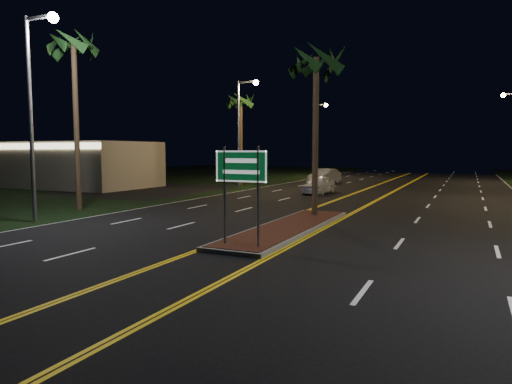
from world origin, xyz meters
The scene contains 13 objects.
ground centered at (0.00, 0.00, 0.00)m, with size 120.00×120.00×0.00m, color black.
grass_left centered at (-30.00, 25.00, 0.00)m, with size 40.00×110.00×0.01m, color black.
median_island centered at (0.00, 7.00, 0.08)m, with size 2.25×10.25×0.17m.
highway_sign centered at (0.00, 2.80, 2.40)m, with size 1.80×0.08×3.20m.
commercial_building centered at (-26.00, 19.99, 2.00)m, with size 15.00×8.12×4.00m.
streetlight_left_near centered at (-10.61, 4.00, 5.66)m, with size 1.91×0.44×9.00m.
streetlight_left_mid centered at (-10.61, 24.00, 5.66)m, with size 1.91×0.44×9.00m.
streetlight_left_far centered at (-10.61, 44.00, 5.66)m, with size 1.91×0.44×9.00m.
palm_median centered at (0.00, 10.50, 7.28)m, with size 2.40×2.40×8.30m.
palm_left_near centered at (-12.50, 8.00, 8.68)m, with size 2.40×2.40×9.80m.
palm_left_far centered at (-12.80, 28.00, 7.75)m, with size 2.40×2.40×8.80m.
car_near centered at (-3.64, 22.89, 0.80)m, with size 2.05×4.78×1.59m, color white.
car_far centered at (-6.24, 33.19, 0.86)m, with size 2.22×5.17×1.72m, color #B6B6C0.
Camera 1 is at (6.58, -10.15, 3.17)m, focal length 32.00 mm.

